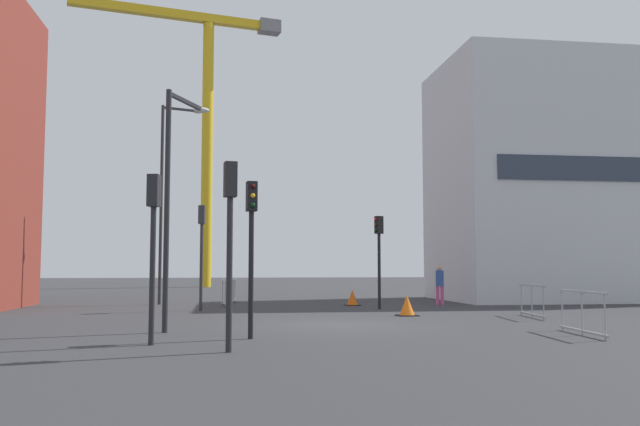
{
  "coord_description": "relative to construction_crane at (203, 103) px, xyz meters",
  "views": [
    {
      "loc": [
        -3.23,
        -18.94,
        1.68
      ],
      "look_at": [
        0.0,
        4.07,
        3.54
      ],
      "focal_mm": 37.41,
      "sensor_mm": 36.0,
      "label": 1
    }
  ],
  "objects": [
    {
      "name": "construction_crane",
      "position": [
        0.0,
        0.0,
        0.0
      ],
      "size": [
        16.97,
        4.79,
        22.76
      ],
      "color": "gold",
      "rests_on": "ground"
    },
    {
      "name": "streetlamp_tall",
      "position": [
        -0.68,
        -24.44,
        -9.96
      ],
      "size": [
        1.82,
        0.73,
        8.89
      ],
      "color": "#2D2D30",
      "rests_on": "ground"
    },
    {
      "name": "traffic_cone_by_barrier",
      "position": [
        8.13,
        -32.51,
        -14.77
      ],
      "size": [
        0.69,
        0.69,
        0.69
      ],
      "color": "black",
      "rests_on": "ground"
    },
    {
      "name": "traffic_cone_orange",
      "position": [
        7.41,
        -26.4,
        -14.79
      ],
      "size": [
        0.65,
        0.65,
        0.66
      ],
      "color": "black",
      "rests_on": "ground"
    },
    {
      "name": "traffic_light_near",
      "position": [
        0.47,
        -39.92,
        -12.62
      ],
      "size": [
        0.3,
        0.39,
        3.66
      ],
      "color": "#232326",
      "rests_on": "ground"
    },
    {
      "name": "traffic_light_far",
      "position": [
        2.61,
        -39.02,
        -12.62
      ],
      "size": [
        0.27,
        0.38,
        3.66
      ],
      "color": "black",
      "rests_on": "ground"
    },
    {
      "name": "pedestrian_walking",
      "position": [
        11.26,
        -26.51,
        -14.1
      ],
      "size": [
        0.34,
        0.34,
        1.71
      ],
      "color": "#D14C8C",
      "rests_on": "ground"
    },
    {
      "name": "safety_barrier_rear",
      "position": [
        2.4,
        -23.16,
        -14.53
      ],
      "size": [
        0.23,
        2.3,
        1.08
      ],
      "color": "gray",
      "rests_on": "ground"
    },
    {
      "name": "office_block",
      "position": [
        19.39,
        -23.2,
        -9.16
      ],
      "size": [
        13.34,
        7.76,
        11.86
      ],
      "color": "silver",
      "rests_on": "ground"
    },
    {
      "name": "safety_barrier_right_run",
      "position": [
        2.01,
        -26.21,
        -14.53
      ],
      "size": [
        0.34,
        2.54,
        1.08
      ],
      "color": "#9EA0A5",
      "rests_on": "ground"
    },
    {
      "name": "safety_barrier_mid_span",
      "position": [
        11.95,
        -33.91,
        -14.53
      ],
      "size": [
        0.4,
        2.48,
        1.08
      ],
      "color": "gray",
      "rests_on": "ground"
    },
    {
      "name": "ground",
      "position": [
        5.27,
        -35.7,
        -15.1
      ],
      "size": [
        160.0,
        160.0,
        0.0
      ],
      "primitive_type": "plane",
      "color": "#333335"
    },
    {
      "name": "streetlamp_short",
      "position": [
        0.64,
        -36.97,
        -11.29
      ],
      "size": [
        1.06,
        1.87,
        6.26
      ],
      "color": "#232326",
      "rests_on": "ground"
    },
    {
      "name": "traffic_light_crosswalk",
      "position": [
        1.1,
        -29.05,
        -12.42
      ],
      "size": [
        0.28,
        0.38,
        3.98
      ],
      "color": "#2D2D30",
      "rests_on": "ground"
    },
    {
      "name": "safety_barrier_left_run",
      "position": [
        10.64,
        -39.34,
        -14.53
      ],
      "size": [
        0.29,
        2.59,
        1.08
      ],
      "color": "#9EA0A5",
      "rests_on": "ground"
    },
    {
      "name": "traffic_light_island",
      "position": [
        8.02,
        -28.85,
        -12.62
      ],
      "size": [
        0.39,
        0.35,
        3.66
      ],
      "color": "black",
      "rests_on": "ground"
    },
    {
      "name": "traffic_light_median",
      "position": [
        2.1,
        -41.36,
        -12.56
      ],
      "size": [
        0.28,
        0.38,
        3.75
      ],
      "color": "#232326",
      "rests_on": "ground"
    }
  ]
}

